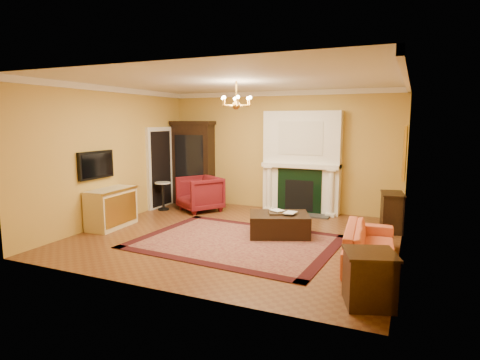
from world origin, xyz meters
The scene contains 26 objects.
floor centered at (0.00, 0.00, -0.01)m, with size 6.00×5.50×0.02m, color brown.
ceiling centered at (0.00, 0.00, 3.01)m, with size 6.00×5.50×0.02m, color silver.
wall_back centered at (0.00, 2.76, 1.50)m, with size 6.00×0.02×3.00m, color gold.
wall_front centered at (0.00, -2.76, 1.50)m, with size 6.00×0.02×3.00m, color gold.
wall_left centered at (-3.01, 0.00, 1.50)m, with size 0.02×5.50×3.00m, color gold.
wall_right centered at (3.01, 0.00, 1.50)m, with size 0.02×5.50×3.00m, color gold.
fireplace centered at (0.60, 2.57, 1.19)m, with size 1.90×0.70×2.50m.
crown_molding centered at (0.00, 0.96, 2.94)m, with size 6.00×5.50×0.12m.
doorway centered at (-2.95, 1.70, 1.05)m, with size 0.08×1.05×2.10m.
tv_panel centered at (-2.95, -0.60, 1.35)m, with size 0.09×0.95×0.58m.
gilt_mirror centered at (2.97, 1.40, 1.65)m, with size 0.06×0.76×1.05m.
chandelier centered at (0.00, 0.00, 2.61)m, with size 0.63×0.55×0.53m.
oriental_rug centered at (0.15, -0.36, 0.01)m, with size 3.63×2.72×0.01m, color #460F1C.
china_cabinet centered at (-2.40, 2.49, 1.08)m, with size 1.08×0.49×2.16m, color black.
wingback_armchair centered at (-1.77, 1.70, 0.48)m, with size 0.93×0.87×0.96m, color maroon.
pedestal_table centered at (-2.68, 1.40, 0.42)m, with size 0.40×0.40×0.72m.
commode centered at (-2.73, -0.45, 0.42)m, with size 0.53×1.12×0.84m, color beige.
coral_sofa centered at (2.57, -0.48, 0.38)m, with size 1.96×0.57×0.77m, color #C1553D.
end_table centered at (2.72, -2.07, 0.32)m, with size 0.56×0.56×0.65m, color #321E0D.
console_table centered at (2.78, 1.63, 0.39)m, with size 0.40×0.69×0.77m, color black.
leather_ottoman centered at (0.76, 0.37, 0.23)m, with size 1.15×0.84×0.43m, color black.
ottoman_tray centered at (0.75, 0.38, 0.46)m, with size 0.40×0.31×0.03m, color black.
book_a centered at (0.64, 0.38, 0.61)m, with size 0.20×0.03×0.27m, color gray.
book_b centered at (0.87, 0.39, 0.62)m, with size 0.21×0.02×0.29m, color gray.
topiary_left centered at (0.01, 2.53, 1.44)m, with size 0.14×0.14×0.39m.
topiary_right centered at (1.34, 2.53, 1.47)m, with size 0.17×0.17×0.45m.
Camera 1 is at (3.15, -7.01, 2.26)m, focal length 30.00 mm.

